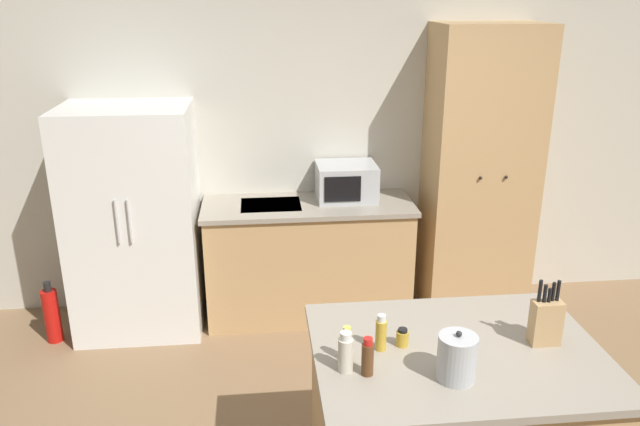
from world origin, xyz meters
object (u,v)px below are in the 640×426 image
at_px(microwave, 346,181).
at_px(spice_bottle_green_herb, 368,358).
at_px(kettle, 457,358).
at_px(fire_extinguisher, 52,315).
at_px(pantry_cabinet, 480,173).
at_px(knife_block, 546,321).
at_px(spice_bottle_short_red, 347,345).
at_px(refrigerator, 135,222).
at_px(spice_bottle_pale_salt, 402,338).
at_px(spice_bottle_tall_dark, 381,333).
at_px(spice_bottle_amber_oil, 346,353).

bearing_deg(microwave, spice_bottle_green_herb, -96.11).
distance_m(kettle, fire_extinguisher, 3.19).
bearing_deg(spice_bottle_green_herb, microwave, 83.89).
distance_m(pantry_cabinet, knife_block, 2.18).
bearing_deg(spice_bottle_green_herb, fire_extinguisher, 133.43).
relative_size(pantry_cabinet, spice_bottle_short_red, 13.98).
distance_m(refrigerator, fire_extinguisher, 0.89).
distance_m(spice_bottle_pale_salt, fire_extinguisher, 2.90).
relative_size(spice_bottle_green_herb, spice_bottle_pale_salt, 2.05).
distance_m(spice_bottle_short_red, fire_extinguisher, 2.78).
bearing_deg(knife_block, fire_extinguisher, 145.51).
distance_m(microwave, kettle, 2.41).
distance_m(refrigerator, spice_bottle_pale_salt, 2.51).
height_order(spice_bottle_green_herb, kettle, kettle).
bearing_deg(spice_bottle_short_red, fire_extinguisher, 133.99).
distance_m(spice_bottle_tall_dark, spice_bottle_short_red, 0.17).
distance_m(spice_bottle_short_red, spice_bottle_amber_oil, 0.08).
xyz_separation_m(spice_bottle_short_red, spice_bottle_pale_salt, (0.26, 0.09, -0.04)).
relative_size(spice_bottle_amber_oil, kettle, 0.83).
xyz_separation_m(spice_bottle_amber_oil, spice_bottle_pale_salt, (0.27, 0.16, -0.04)).
xyz_separation_m(knife_block, spice_bottle_amber_oil, (-0.89, -0.12, -0.03)).
bearing_deg(spice_bottle_tall_dark, microwave, 85.74).
xyz_separation_m(pantry_cabinet, fire_extinguisher, (-3.18, -0.26, -0.89)).
bearing_deg(spice_bottle_pale_salt, spice_bottle_green_herb, -133.64).
xyz_separation_m(spice_bottle_green_herb, fire_extinguisher, (-1.92, 2.03, -0.82)).
bearing_deg(spice_bottle_short_red, kettle, -22.79).
height_order(refrigerator, fire_extinguisher, refrigerator).
xyz_separation_m(refrigerator, spice_bottle_short_red, (1.24, -2.10, 0.19)).
bearing_deg(microwave, spice_bottle_tall_dark, -94.26).
height_order(pantry_cabinet, spice_bottle_tall_dark, pantry_cabinet).
bearing_deg(spice_bottle_short_red, pantry_cabinet, 58.50).
relative_size(spice_bottle_tall_dark, fire_extinguisher, 0.35).
relative_size(refrigerator, spice_bottle_tall_dark, 10.02).
height_order(refrigerator, spice_bottle_green_herb, refrigerator).
xyz_separation_m(kettle, fire_extinguisher, (-2.26, 2.09, -0.84)).
bearing_deg(fire_extinguisher, spice_bottle_short_red, -46.01).
xyz_separation_m(spice_bottle_green_herb, kettle, (0.34, -0.06, 0.02)).
height_order(refrigerator, spice_bottle_short_red, refrigerator).
xyz_separation_m(knife_block, spice_bottle_pale_salt, (-0.62, 0.05, -0.07)).
xyz_separation_m(spice_bottle_tall_dark, spice_bottle_pale_salt, (0.10, 0.02, -0.04)).
bearing_deg(spice_bottle_amber_oil, spice_bottle_short_red, 78.30).
distance_m(knife_block, spice_bottle_short_red, 0.88).
distance_m(refrigerator, knife_block, 2.96).
bearing_deg(microwave, pantry_cabinet, -2.96).
bearing_deg(spice_bottle_short_red, knife_block, 2.81).
height_order(refrigerator, microwave, refrigerator).
bearing_deg(refrigerator, spice_bottle_amber_oil, -60.63).
bearing_deg(kettle, microwave, 92.24).
height_order(knife_block, spice_bottle_amber_oil, knife_block).
relative_size(spice_bottle_tall_dark, spice_bottle_green_herb, 1.00).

